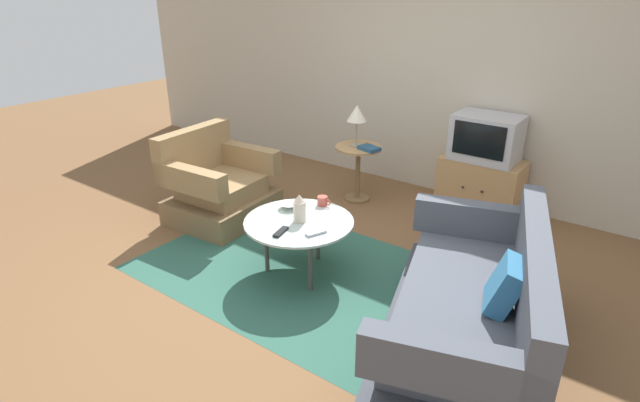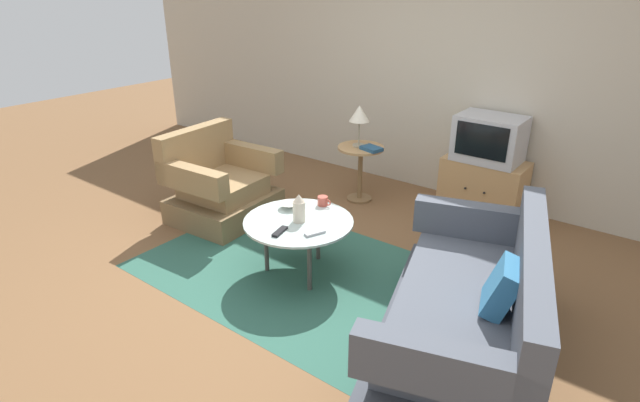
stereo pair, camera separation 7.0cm
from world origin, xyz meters
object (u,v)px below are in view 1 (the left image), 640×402
object	(u,v)px
mug	(323,201)
tv_stand	(480,185)
table_lamp	(357,115)
coffee_table	(299,225)
side_table	(358,162)
couch	(470,313)
tv_remote_dark	(281,232)
book	(369,148)
tv_remote_silver	(316,233)
vase	(299,209)
bowl	(289,206)
armchair	(218,188)
television	(487,138)

from	to	relation	value
mug	tv_stand	bearing A→B (deg)	66.17
table_lamp	mug	world-z (taller)	table_lamp
coffee_table	side_table	xyz separation A→B (m)	(-0.42, 1.53, -0.00)
coffee_table	couch	bearing A→B (deg)	-4.59
mug	tv_remote_dark	bearing A→B (deg)	-85.74
coffee_table	book	bearing A→B (deg)	100.46
coffee_table	mug	size ratio (longest dim) A/B	6.80
tv_stand	mug	bearing A→B (deg)	-113.83
tv_stand	tv_remote_silver	bearing A→B (deg)	-102.70
vase	bowl	bearing A→B (deg)	147.17
armchair	tv_remote_silver	bearing A→B (deg)	70.07
coffee_table	table_lamp	world-z (taller)	table_lamp
television	vase	world-z (taller)	television
couch	side_table	bearing A→B (deg)	31.52
book	tv_stand	bearing A→B (deg)	42.32
tv_remote_silver	table_lamp	bearing A→B (deg)	-134.41
side_table	coffee_table	bearing A→B (deg)	-74.51
tv_stand	television	size ratio (longest dim) A/B	1.28
television	table_lamp	xyz separation A→B (m)	(-1.18, -0.50, 0.15)
book	coffee_table	bearing A→B (deg)	-65.21
armchair	vase	size ratio (longest dim) A/B	4.27
bowl	tv_remote_dark	xyz separation A→B (m)	(0.23, -0.38, -0.01)
tv_stand	television	xyz separation A→B (m)	(0.00, -0.00, 0.50)
armchair	book	distance (m)	1.57
bowl	mug	bearing A→B (deg)	49.13
side_table	table_lamp	world-z (taller)	table_lamp
vase	tv_remote_dark	xyz separation A→B (m)	(0.01, -0.24, -0.10)
table_lamp	tv_remote_dark	bearing A→B (deg)	-74.92
mug	tv_remote_silver	bearing A→B (deg)	-59.56
table_lamp	tv_stand	bearing A→B (deg)	23.08
tv_remote_dark	armchair	bearing A→B (deg)	-126.77
couch	table_lamp	xyz separation A→B (m)	(-1.90, 1.64, 0.64)
coffee_table	tv_stand	size ratio (longest dim) A/B	1.08
mug	side_table	bearing A→B (deg)	108.83
tv_remote_silver	mug	bearing A→B (deg)	-127.10
couch	tv_stand	distance (m)	2.26
coffee_table	tv_remote_dark	xyz separation A→B (m)	(0.02, -0.24, 0.05)
tv_remote_dark	bowl	bearing A→B (deg)	-161.61
couch	armchair	bearing A→B (deg)	63.31
bowl	tv_remote_silver	size ratio (longest dim) A/B	1.00
side_table	mug	xyz separation A→B (m)	(0.40, -1.19, 0.08)
armchair	vase	xyz separation A→B (m)	(1.31, -0.35, 0.27)
coffee_table	vase	world-z (taller)	vase
tv_stand	mug	world-z (taller)	tv_stand
vase	bowl	size ratio (longest dim) A/B	1.36
bowl	tv_remote_dark	bearing A→B (deg)	-58.93
coffee_table	mug	xyz separation A→B (m)	(-0.02, 0.35, 0.08)
armchair	tv_remote_dark	xyz separation A→B (m)	(1.32, -0.59, 0.17)
vase	tv_remote_dark	distance (m)	0.26
tv_stand	vase	xyz separation A→B (m)	(-0.71, -2.03, 0.30)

